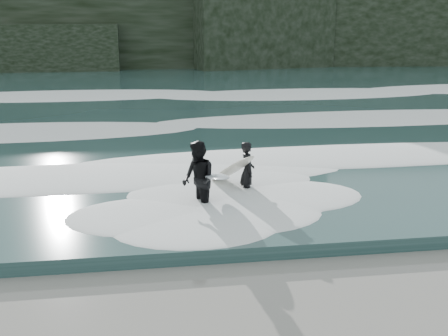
{
  "coord_description": "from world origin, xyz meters",
  "views": [
    {
      "loc": [
        -1.57,
        -6.64,
        4.5
      ],
      "look_at": [
        0.41,
        6.27,
        1.0
      ],
      "focal_mm": 45.0,
      "sensor_mm": 36.0,
      "label": 1
    }
  ],
  "objects": [
    {
      "name": "headland",
      "position": [
        0.0,
        46.0,
        5.0
      ],
      "size": [
        70.0,
        9.0,
        10.0
      ],
      "primitive_type": "cube",
      "color": "black",
      "rests_on": "ground"
    },
    {
      "name": "foam_near",
      "position": [
        0.0,
        9.0,
        0.4
      ],
      "size": [
        60.0,
        3.2,
        0.2
      ],
      "primitive_type": "ellipsoid",
      "color": "white",
      "rests_on": "sea"
    },
    {
      "name": "surfer_left",
      "position": [
        0.96,
        6.84,
        0.76
      ],
      "size": [
        1.26,
        1.97,
        1.5
      ],
      "color": "black",
      "rests_on": "ground"
    },
    {
      "name": "foam_far",
      "position": [
        0.0,
        25.0,
        0.45
      ],
      "size": [
        60.0,
        4.8,
        0.3
      ],
      "primitive_type": "ellipsoid",
      "color": "white",
      "rests_on": "sea"
    },
    {
      "name": "foam_mid",
      "position": [
        0.0,
        16.0,
        0.42
      ],
      "size": [
        60.0,
        4.0,
        0.24
      ],
      "primitive_type": "ellipsoid",
      "color": "white",
      "rests_on": "sea"
    },
    {
      "name": "sea",
      "position": [
        0.0,
        29.0,
        0.15
      ],
      "size": [
        90.0,
        52.0,
        0.3
      ],
      "primitive_type": "cube",
      "color": "#264443",
      "rests_on": "ground"
    },
    {
      "name": "surfer_right",
      "position": [
        -0.24,
        5.71,
        0.9
      ],
      "size": [
        1.15,
        2.01,
        1.79
      ],
      "color": "black",
      "rests_on": "ground"
    }
  ]
}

